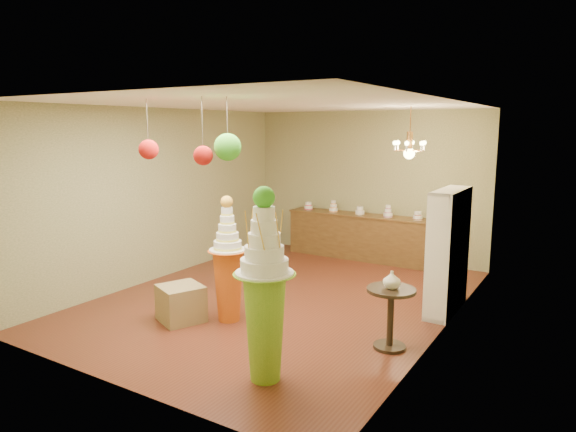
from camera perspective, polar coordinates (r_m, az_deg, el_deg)
The scene contains 17 objects.
floor at distance 8.20m, azimuth -0.63°, elevation -9.14°, with size 6.50×6.50×0.00m, color #562617.
ceiling at distance 7.77m, azimuth -0.68°, elevation 12.29°, with size 6.50×6.50×0.00m, color white.
wall_back at distance 10.71m, azimuth 8.66°, elevation 3.46°, with size 5.00×0.04×3.00m, color #8F9163.
wall_front at distance 5.42m, azimuth -19.29°, elevation -3.13°, with size 5.00×0.04×3.00m, color #8F9163.
wall_left at distance 9.41m, azimuth -13.67°, elevation 2.42°, with size 0.04×6.50×3.00m, color #8F9163.
wall_right at distance 6.86m, azimuth 17.30°, elevation -0.40°, with size 0.04×6.50×3.00m, color #8F9163.
pedestal_green at distance 5.44m, azimuth -2.60°, elevation -9.54°, with size 0.75×0.75×2.08m.
pedestal_orange at distance 7.18m, azimuth -6.66°, elevation -6.41°, with size 0.58×0.58×1.76m.
burlap_riser at distance 7.38m, azimuth -11.81°, elevation -9.47°, with size 0.55×0.55×0.50m, color #968352.
sideboard at distance 10.62m, azimuth 7.93°, elevation -2.16°, with size 3.04×0.54×1.16m.
shelving_unit at distance 7.78m, azimuth 17.39°, elevation -3.73°, with size 0.33×1.20×1.80m.
round_table at distance 6.42m, azimuth 11.33°, elevation -10.18°, with size 0.72×0.72×0.76m.
vase at distance 6.30m, azimuth 11.45°, elevation -6.95°, with size 0.21×0.21×0.22m, color #ECE6CC.
pom_red_left at distance 6.40m, azimuth -15.23°, elevation 7.15°, with size 0.24×0.24×0.72m.
pom_green_mid at distance 5.82m, azimuth -6.72°, elevation 7.61°, with size 0.31×0.31×0.71m.
pom_red_right at distance 5.83m, azimuth -9.41°, elevation 6.66°, with size 0.22×0.22×0.76m.
chandelier at distance 8.53m, azimuth 13.33°, elevation 7.12°, with size 0.74×0.74×0.85m.
Camera 1 is at (4.13, -6.56, 2.66)m, focal length 32.00 mm.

